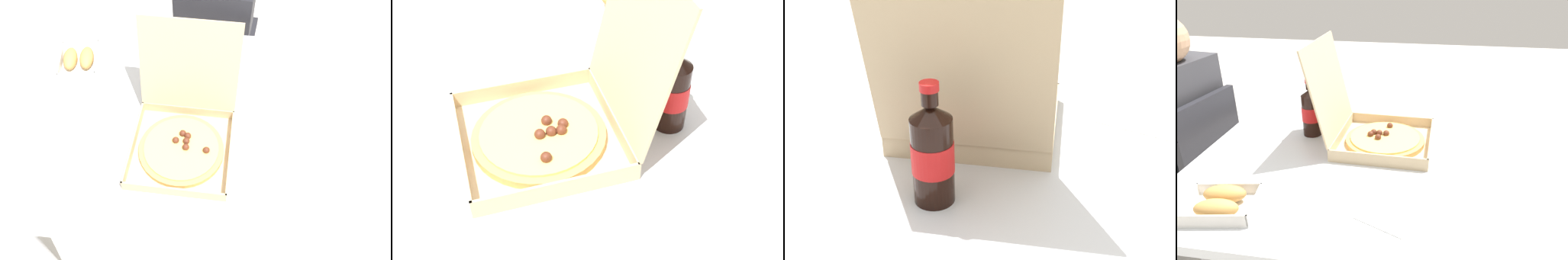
# 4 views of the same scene
# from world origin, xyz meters

# --- Properties ---
(dining_table) EXTENTS (1.34, 0.97, 0.71)m
(dining_table) POSITION_xyz_m (0.00, 0.00, 0.64)
(dining_table) COLOR silver
(dining_table) RESTS_ON ground_plane
(pizza_box_open) EXTENTS (0.35, 0.43, 0.38)m
(pizza_box_open) POSITION_xyz_m (-0.05, -0.11, 0.76)
(pizza_box_open) COLOR tan
(pizza_box_open) RESTS_ON dining_table
(bread_side_box) EXTENTS (0.18, 0.21, 0.06)m
(bread_side_box) POSITION_xyz_m (-0.52, 0.24, 0.74)
(bread_side_box) COLOR white
(bread_side_box) RESTS_ON dining_table
(cola_bottle) EXTENTS (0.07, 0.07, 0.22)m
(cola_bottle) POSITION_xyz_m (-0.02, 0.14, 0.81)
(cola_bottle) COLOR black
(cola_bottle) RESTS_ON dining_table
(paper_menu) EXTENTS (0.25, 0.22, 0.00)m
(paper_menu) POSITION_xyz_m (-0.43, -0.23, 0.71)
(paper_menu) COLOR white
(paper_menu) RESTS_ON dining_table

